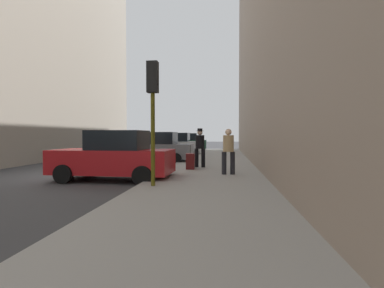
% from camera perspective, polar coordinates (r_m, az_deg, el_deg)
% --- Properties ---
extents(ground_plane, '(120.00, 120.00, 0.00)m').
position_cam_1_polar(ground_plane, '(13.27, -23.61, -5.46)').
color(ground_plane, '#38383A').
extents(sidewalk, '(4.00, 40.00, 0.15)m').
position_cam_1_polar(sidewalk, '(11.53, 3.36, -6.01)').
color(sidewalk, gray).
rests_on(sidewalk, ground_plane).
extents(parked_red_hatchback, '(4.25, 2.16, 1.79)m').
position_cam_1_polar(parked_red_hatchback, '(11.05, -14.59, -2.37)').
color(parked_red_hatchback, '#B2191E').
rests_on(parked_red_hatchback, ground_plane).
extents(parked_gray_coupe, '(4.26, 2.17, 1.79)m').
position_cam_1_polar(parked_gray_coupe, '(17.45, -6.74, -0.83)').
color(parked_gray_coupe, slate).
rests_on(parked_gray_coupe, ground_plane).
extents(parked_silver_sedan, '(4.22, 2.09, 1.79)m').
position_cam_1_polar(parked_silver_sedan, '(23.71, -3.25, -0.14)').
color(parked_silver_sedan, '#B7BABF').
rests_on(parked_silver_sedan, ground_plane).
extents(parked_dark_green_sedan, '(4.26, 2.17, 1.79)m').
position_cam_1_polar(parked_dark_green_sedan, '(30.36, -1.14, 0.28)').
color(parked_dark_green_sedan, '#193828').
rests_on(parked_dark_green_sedan, ground_plane).
extents(fire_hydrant, '(0.42, 0.22, 0.70)m').
position_cam_1_polar(fire_hydrant, '(16.98, -0.93, -2.08)').
color(fire_hydrant, red).
rests_on(fire_hydrant, sidewalk).
extents(traffic_light, '(0.32, 0.32, 3.60)m').
position_cam_1_polar(traffic_light, '(8.84, -7.48, 9.05)').
color(traffic_light, '#514C0F').
rests_on(traffic_light, sidewalk).
extents(pedestrian_with_fedora, '(0.53, 0.48, 1.78)m').
position_cam_1_polar(pedestrian_with_fedora, '(13.70, 1.52, -0.32)').
color(pedestrian_with_fedora, black).
rests_on(pedestrian_with_fedora, sidewalk).
extents(pedestrian_in_tan_coat, '(0.52, 0.45, 1.71)m').
position_cam_1_polar(pedestrian_in_tan_coat, '(11.30, 6.94, -0.94)').
color(pedestrian_in_tan_coat, black).
rests_on(pedestrian_in_tan_coat, sidewalk).
extents(rolling_suitcase, '(0.39, 0.58, 1.04)m').
position_cam_1_polar(rolling_suitcase, '(13.01, -0.30, -3.28)').
color(rolling_suitcase, '#591414').
rests_on(rolling_suitcase, sidewalk).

